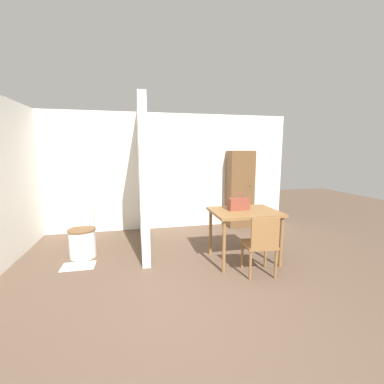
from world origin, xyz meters
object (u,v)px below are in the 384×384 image
(handbag, at_px, (238,204))
(dining_table, at_px, (244,217))
(toilet, at_px, (83,237))
(wooden_cabinet, at_px, (240,189))
(wooden_chair, at_px, (261,243))

(handbag, bearing_deg, dining_table, -48.06)
(toilet, distance_m, wooden_cabinet, 3.39)
(toilet, bearing_deg, wooden_chair, -26.70)
(wooden_chair, height_order, handbag, handbag)
(toilet, height_order, handbag, handbag)
(toilet, height_order, wooden_cabinet, wooden_cabinet)
(dining_table, bearing_deg, toilet, 163.44)
(dining_table, height_order, wooden_chair, wooden_chair)
(wooden_chair, relative_size, handbag, 2.75)
(handbag, height_order, wooden_cabinet, wooden_cabinet)
(wooden_cabinet, bearing_deg, wooden_chair, -105.90)
(toilet, xyz_separation_m, handbag, (2.41, -0.66, 0.58))
(toilet, bearing_deg, handbag, -15.25)
(wooden_chair, relative_size, toilet, 1.10)
(wooden_chair, bearing_deg, handbag, 104.49)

